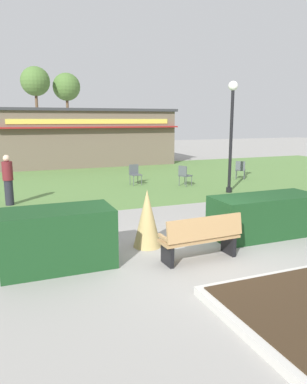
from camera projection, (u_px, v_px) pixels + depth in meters
ground_plane at (201, 258)px, 7.62m from camera, size 80.00×80.00×0.00m
lawn_patch at (92, 180)px, 17.21m from camera, size 36.00×12.00×0.01m
park_bench at (201, 238)px, 7.39m from camera, size 1.72×0.60×0.95m
hedge_left at (58, 238)px, 7.07m from camera, size 2.13×1.10×1.15m
hedge_right at (265, 216)px, 9.02m from camera, size 2.72×1.10×1.00m
ornamental_grass_behind_left at (147, 218)px, 8.18m from camera, size 0.63×0.63×1.31m
ornamental_grass_behind_right at (234, 218)px, 8.96m from camera, size 0.75×0.75×0.94m
lamppost_mid at (232, 124)px, 13.90m from camera, size 0.36×0.36×4.24m
trash_bin at (37, 238)px, 7.51m from camera, size 0.52×0.52×0.86m
food_kiosk at (86, 137)px, 23.13m from camera, size 10.78×4.45×3.47m
cafe_chair_west at (135, 173)px, 16.05m from camera, size 0.48×0.48×0.89m
cafe_chair_center at (240, 169)px, 17.42m from camera, size 0.62×0.62×0.89m
cafe_chair_north at (184, 174)px, 15.67m from camera, size 0.58×0.58×0.89m
person_strolling at (8, 180)px, 12.14m from camera, size 0.34×0.34×1.69m
parked_car_west_slot at (20, 147)px, 29.77m from camera, size 4.21×2.07×1.20m
parked_car_center_slot at (81, 145)px, 31.58m from camera, size 4.33×2.31×1.20m
tree_left_bg at (67, 87)px, 37.57m from camera, size 2.80×2.80×7.51m
tree_right_bg at (35, 82)px, 35.37m from camera, size 2.80×2.80×7.86m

